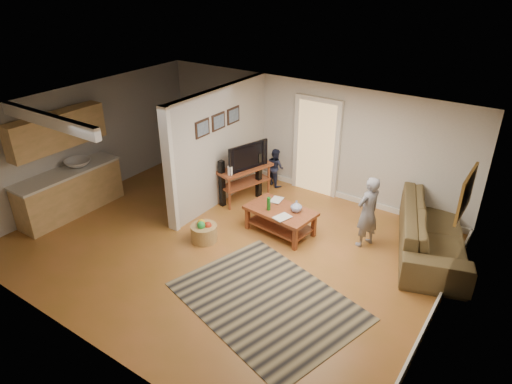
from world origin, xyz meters
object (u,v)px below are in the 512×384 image
toy_basket (204,232)px  toddler (275,185)px  speaker_left (222,184)px  child (364,244)px  sofa (429,249)px  tv_console (245,171)px  coffee_table (281,215)px  speaker_right (259,175)px

toy_basket → toddler: (-0.16, 2.79, -0.18)m
speaker_left → toddler: speaker_left is taller
speaker_left → toddler: (0.40, 1.50, -0.53)m
toy_basket → child: size_ratio=0.36×
sofa → speaker_left: speaker_left is taller
toddler → tv_console: bearing=106.3°
sofa → coffee_table: size_ratio=2.04×
speaker_right → child: (2.71, -0.48, -0.53)m
coffee_table → tv_console: (-1.36, 0.70, 0.31)m
toy_basket → toddler: bearing=93.4°
tv_console → toy_basket: (0.30, -1.77, -0.53)m
coffee_table → speaker_left: size_ratio=1.31×
tv_console → speaker_left: size_ratio=1.26×
coffee_table → speaker_right: speaker_right is taller
coffee_table → toy_basket: coffee_table is taller
coffee_table → toddler: bearing=125.3°
toy_basket → toddler: size_ratio=0.55×
sofa → coffee_table: (-2.57, -1.06, 0.40)m
sofa → speaker_left: bearing=83.2°
sofa → toddler: toddler is taller
speaker_left → sofa: bearing=20.1°
coffee_table → sofa: bearing=22.5°
coffee_table → speaker_left: (-1.62, 0.22, 0.13)m
toy_basket → child: 3.02m
speaker_left → child: (3.12, 0.30, -0.53)m
speaker_right → coffee_table: bearing=-30.4°
tv_console → toddler: 1.25m
sofa → speaker_right: bearing=72.8°
speaker_right → toddler: 0.90m
speaker_right → tv_console: bearing=-109.0°
sofa → tv_console: (-3.92, -0.36, 0.71)m
speaker_left → toddler: bearing=83.8°
speaker_right → toddler: size_ratio=1.17×
speaker_left → speaker_right: bearing=70.5°
speaker_right → toddler: (-0.02, 0.72, -0.53)m
speaker_left → toy_basket: bearing=-57.6°
tv_console → toy_basket: size_ratio=2.66×
coffee_table → toy_basket: bearing=-134.6°
sofa → child: size_ratio=2.03×
speaker_left → toy_basket: size_ratio=2.11×
speaker_right → toy_basket: (0.15, -2.06, -0.34)m
tv_console → speaker_left: 0.58m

